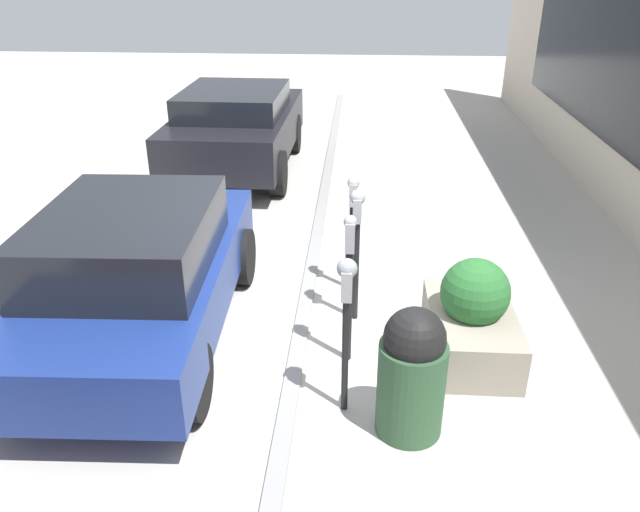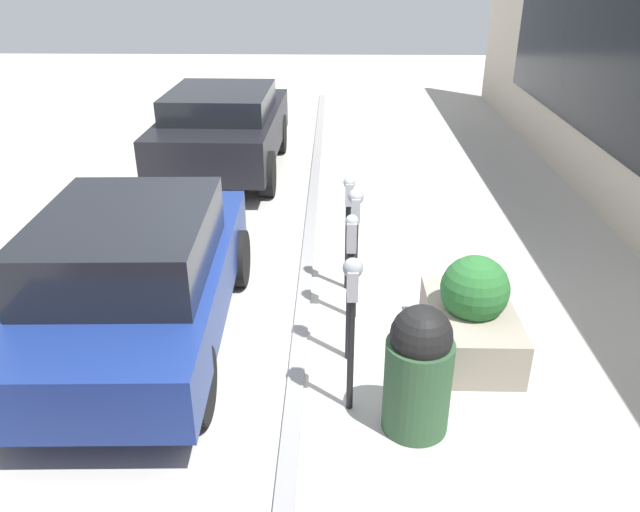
# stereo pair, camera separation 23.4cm
# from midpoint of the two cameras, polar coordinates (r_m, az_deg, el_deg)

# --- Properties ---
(ground_plane) EXTENTS (40.00, 40.00, 0.00)m
(ground_plane) POSITION_cam_midpoint_polar(r_m,az_deg,el_deg) (6.74, -0.14, -7.39)
(ground_plane) COLOR #ADAAA3
(curb_strip) EXTENTS (24.50, 0.16, 0.04)m
(curb_strip) POSITION_cam_midpoint_polar(r_m,az_deg,el_deg) (6.73, -0.83, -7.23)
(curb_strip) COLOR gray
(curb_strip) RESTS_ON ground_plane
(parking_meter_nearest) EXTENTS (0.20, 0.17, 1.51)m
(parking_meter_nearest) POSITION_cam_midpoint_polar(r_m,az_deg,el_deg) (5.17, 3.73, -4.09)
(parking_meter_nearest) COLOR black
(parking_meter_nearest) RESTS_ON ground_plane
(parking_meter_second) EXTENTS (0.15, 0.13, 1.57)m
(parking_meter_second) POSITION_cam_midpoint_polar(r_m,az_deg,el_deg) (5.92, 3.81, -1.65)
(parking_meter_second) COLOR black
(parking_meter_second) RESTS_ON ground_plane
(parking_meter_middle) EXTENTS (0.19, 0.17, 1.53)m
(parking_meter_middle) POSITION_cam_midpoint_polar(r_m,az_deg,el_deg) (6.59, 4.39, 2.19)
(parking_meter_middle) COLOR black
(parking_meter_middle) RESTS_ON ground_plane
(parking_meter_fourth) EXTENTS (0.16, 0.14, 1.43)m
(parking_meter_fourth) POSITION_cam_midpoint_polar(r_m,az_deg,el_deg) (7.26, 3.93, 3.45)
(parking_meter_fourth) COLOR black
(parking_meter_fourth) RESTS_ON ground_plane
(planter_box) EXTENTS (1.39, 0.85, 1.05)m
(planter_box) POSITION_cam_midpoint_polar(r_m,az_deg,el_deg) (6.48, 14.73, -5.57)
(planter_box) COLOR gray
(planter_box) RESTS_ON ground_plane
(parked_car_middle) EXTENTS (4.04, 1.93, 1.50)m
(parked_car_middle) POSITION_cam_midpoint_polar(r_m,az_deg,el_deg) (6.58, -15.36, -1.36)
(parked_car_middle) COLOR navy
(parked_car_middle) RESTS_ON ground_plane
(parked_car_rear) EXTENTS (4.12, 2.04, 1.54)m
(parked_car_rear) POSITION_cam_midpoint_polar(r_m,az_deg,el_deg) (11.67, -7.05, 11.66)
(parked_car_rear) COLOR black
(parked_car_rear) RESTS_ON ground_plane
(trash_bin) EXTENTS (0.57, 0.57, 1.19)m
(trash_bin) POSITION_cam_midpoint_polar(r_m,az_deg,el_deg) (5.31, 9.68, -10.46)
(trash_bin) COLOR #2D5133
(trash_bin) RESTS_ON ground_plane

